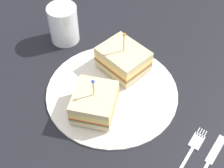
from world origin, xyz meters
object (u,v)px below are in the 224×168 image
at_px(sandwich_half_back, 94,102).
at_px(drink_glass, 64,26).
at_px(plate, 112,91).
at_px(sandwich_half_front, 123,59).
at_px(fork, 194,146).
at_px(knife, 212,157).

xyz_separation_m(sandwich_half_back, drink_glass, (0.23, -0.09, 0.01)).
relative_size(plate, sandwich_half_front, 2.74).
bearing_deg(sandwich_half_front, drink_glass, 11.04).
distance_m(fork, knife, 0.04).
bearing_deg(sandwich_half_back, fork, -154.63).
bearing_deg(knife, drink_glass, 0.27).
height_order(sandwich_half_front, drink_glass, sandwich_half_front).
distance_m(sandwich_half_back, drink_glass, 0.25).
xyz_separation_m(sandwich_half_front, knife, (-0.28, 0.03, -0.03)).
distance_m(sandwich_half_back, fork, 0.21).
bearing_deg(sandwich_half_front, fork, 170.99).
bearing_deg(sandwich_half_front, plate, 117.69).
bearing_deg(plate, fork, -172.36).
bearing_deg(drink_glass, sandwich_half_back, 157.69).
bearing_deg(drink_glass, knife, -179.73).
relative_size(plate, knife, 2.31).
height_order(plate, fork, plate).
relative_size(plate, fork, 2.50).
xyz_separation_m(sandwich_half_back, knife, (-0.23, -0.10, -0.03)).
bearing_deg(plate, sandwich_half_back, 104.30).
bearing_deg(drink_glass, plate, 171.66).
height_order(sandwich_half_back, fork, sandwich_half_back).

